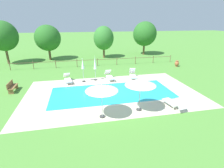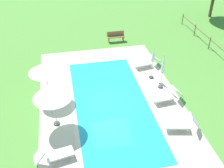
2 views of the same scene
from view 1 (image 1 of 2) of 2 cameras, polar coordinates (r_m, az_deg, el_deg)
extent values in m
plane|color=#518E38|center=(14.55, 0.15, -2.91)|extent=(160.00, 160.00, 0.00)
cube|color=beige|center=(14.55, 0.15, -2.90)|extent=(14.45, 8.57, 0.01)
cube|color=#23A8C1|center=(14.55, 0.15, -2.89)|extent=(10.26, 4.37, 0.01)
cube|color=beige|center=(16.65, -1.51, 0.23)|extent=(10.74, 0.24, 0.01)
cube|color=beige|center=(12.52, 2.37, -7.00)|extent=(10.74, 0.24, 0.01)
cube|color=beige|center=(16.39, 18.41, -1.22)|extent=(0.24, 4.37, 0.01)
cube|color=beige|center=(14.49, -20.65, -4.40)|extent=(0.24, 4.37, 0.01)
cube|color=white|center=(17.89, 7.10, 2.58)|extent=(0.85, 1.39, 0.07)
cube|color=white|center=(18.65, 6.82, 4.42)|extent=(0.70, 0.67, 0.72)
cube|color=silver|center=(17.91, 7.10, 2.41)|extent=(0.82, 1.36, 0.04)
cylinder|color=silver|center=(17.46, 8.12, 1.47)|extent=(0.04, 0.04, 0.28)
cylinder|color=silver|center=(17.40, 6.46, 1.47)|extent=(0.04, 0.04, 0.28)
cylinder|color=silver|center=(18.50, 7.66, 2.59)|extent=(0.04, 0.04, 0.28)
cylinder|color=silver|center=(18.44, 6.09, 2.60)|extent=(0.04, 0.04, 0.28)
cube|color=white|center=(17.11, -14.48, 1.21)|extent=(0.82, 1.39, 0.07)
cube|color=white|center=(17.96, -15.02, 2.96)|extent=(0.71, 0.80, 0.58)
cube|color=silver|center=(17.13, -14.47, 1.04)|extent=(0.79, 1.35, 0.04)
cylinder|color=silver|center=(16.68, -13.29, 0.18)|extent=(0.04, 0.04, 0.28)
cylinder|color=silver|center=(16.62, -15.02, -0.05)|extent=(0.04, 0.04, 0.28)
cylinder|color=silver|center=(17.72, -13.88, 1.34)|extent=(0.04, 0.04, 0.28)
cylinder|color=silver|center=(17.66, -15.51, 1.12)|extent=(0.04, 0.04, 0.28)
cube|color=white|center=(17.39, -0.58, 2.21)|extent=(0.72, 1.35, 0.07)
cube|color=white|center=(18.16, -1.46, 4.01)|extent=(0.66, 0.69, 0.65)
cube|color=silver|center=(17.41, -0.58, 2.04)|extent=(0.69, 1.32, 0.04)
cylinder|color=silver|center=(17.02, 0.78, 1.17)|extent=(0.04, 0.04, 0.28)
cylinder|color=silver|center=(16.88, -0.86, 1.00)|extent=(0.04, 0.04, 0.28)
cylinder|color=silver|center=(18.02, -0.32, 2.29)|extent=(0.04, 0.04, 0.28)
cylinder|color=silver|center=(17.88, -1.88, 2.13)|extent=(0.04, 0.04, 0.28)
cube|color=white|center=(12.96, 19.23, -5.73)|extent=(0.83, 1.39, 0.07)
cube|color=white|center=(12.24, 22.18, -6.04)|extent=(0.70, 0.68, 0.70)
cube|color=silver|center=(12.98, 19.20, -5.95)|extent=(0.79, 1.36, 0.04)
cylinder|color=silver|center=(13.25, 16.75, -5.68)|extent=(0.04, 0.04, 0.28)
cylinder|color=silver|center=(13.56, 18.45, -5.26)|extent=(0.04, 0.04, 0.28)
cylinder|color=silver|center=(12.52, 19.89, -7.67)|extent=(0.04, 0.04, 0.28)
cylinder|color=silver|center=(12.84, 21.60, -7.17)|extent=(0.04, 0.04, 0.28)
cylinder|color=#383838|center=(11.98, 9.00, -8.46)|extent=(0.36, 0.36, 0.08)
cylinder|color=#B2B5B7|center=(11.50, 9.30, -3.68)|extent=(0.04, 0.04, 2.27)
cone|color=white|center=(11.15, 9.57, 0.71)|extent=(2.04, 2.04, 0.44)
sphere|color=white|center=(11.07, 9.64, 1.82)|extent=(0.06, 0.06, 0.06)
cylinder|color=#383838|center=(11.09, -3.27, -10.80)|extent=(0.36, 0.36, 0.08)
cylinder|color=#B2B5B7|center=(10.58, -3.38, -5.91)|extent=(0.04, 0.04, 2.19)
cone|color=white|center=(10.19, -3.49, -1.24)|extent=(2.01, 2.01, 0.37)
sphere|color=white|center=(10.12, -3.52, -0.20)|extent=(0.06, 0.06, 0.06)
cylinder|color=#383838|center=(17.33, -9.46, 0.89)|extent=(0.32, 0.32, 0.08)
cylinder|color=#B2B5B7|center=(17.13, -9.58, 2.88)|extent=(0.04, 0.04, 1.35)
cone|color=white|center=(16.81, -9.82, 6.73)|extent=(0.30, 0.30, 1.02)
sphere|color=white|center=(16.69, -9.93, 8.50)|extent=(0.05, 0.05, 0.05)
cylinder|color=#383838|center=(17.63, -5.53, 1.43)|extent=(0.32, 0.32, 0.08)
cylinder|color=#B2B5B7|center=(17.46, -5.60, 3.16)|extent=(0.04, 0.04, 1.20)
cone|color=white|center=(17.13, -5.74, 7.13)|extent=(0.29, 0.29, 1.29)
sphere|color=white|center=(16.99, -5.82, 9.30)|extent=(0.05, 0.05, 0.05)
cube|color=olive|center=(16.99, -30.34, -0.75)|extent=(0.45, 1.50, 0.06)
cube|color=olive|center=(16.98, -31.12, -0.07)|extent=(0.06, 1.50, 0.40)
cube|color=olive|center=(17.63, -29.63, -0.72)|extent=(0.40, 0.06, 0.41)
cube|color=olive|center=(16.50, -30.82, -2.30)|extent=(0.40, 0.06, 0.41)
cylinder|color=#A85B38|center=(24.37, 20.82, 5.59)|extent=(0.30, 0.30, 0.08)
ellipsoid|color=#A85B38|center=(24.29, 20.93, 6.46)|extent=(0.55, 0.55, 0.68)
cylinder|color=#A85B38|center=(24.21, 21.04, 7.24)|extent=(0.41, 0.41, 0.06)
cylinder|color=brown|center=(24.35, -31.09, 5.13)|extent=(0.08, 0.08, 1.05)
cylinder|color=brown|center=(23.60, -24.91, 5.77)|extent=(0.08, 0.08, 1.05)
cylinder|color=brown|center=(23.13, -18.39, 6.38)|extent=(0.08, 0.08, 1.05)
cylinder|color=brown|center=(22.97, -11.67, 6.91)|extent=(0.08, 0.08, 1.05)
cylinder|color=brown|center=(23.13, -4.94, 7.36)|extent=(0.08, 0.08, 1.05)
cylinder|color=brown|center=(23.60, 1.62, 7.69)|extent=(0.08, 0.08, 1.05)
cylinder|color=brown|center=(24.35, 7.86, 7.92)|extent=(0.08, 0.08, 1.05)
cylinder|color=brown|center=(25.38, 13.67, 8.04)|extent=(0.08, 0.08, 1.05)
cylinder|color=brown|center=(26.63, 18.98, 8.09)|extent=(0.08, 0.08, 1.05)
cube|color=brown|center=(23.06, -4.97, 8.14)|extent=(21.57, 0.05, 0.05)
cylinder|color=brown|center=(28.23, -2.73, 10.56)|extent=(0.33, 0.33, 1.75)
ellipsoid|color=#33752D|center=(27.92, -2.81, 15.14)|extent=(3.18, 3.18, 3.70)
cylinder|color=brown|center=(28.26, -20.16, 9.49)|extent=(0.33, 0.33, 1.89)
ellipsoid|color=#286623|center=(27.95, -20.77, 14.24)|extent=(3.79, 3.79, 3.81)
cylinder|color=brown|center=(31.45, 10.63, 11.55)|extent=(0.33, 0.33, 2.04)
ellipsoid|color=#286623|center=(31.16, 10.95, 16.20)|extent=(4.01, 4.01, 4.12)
cylinder|color=brown|center=(28.08, -31.70, 8.09)|extent=(0.31, 0.31, 2.34)
ellipsoid|color=#286623|center=(27.77, -32.74, 13.41)|extent=(3.79, 3.79, 3.97)
camera|label=2|loc=(19.18, 49.40, 28.02)|focal=43.26mm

